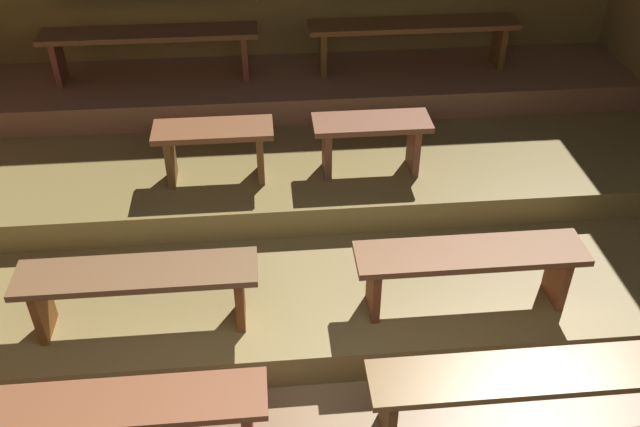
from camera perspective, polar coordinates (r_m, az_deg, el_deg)
ground at (r=5.18m, az=-1.68°, el=-4.42°), size 7.01×5.29×0.08m
platform_lower at (r=5.51m, az=-2.10°, el=0.47°), size 6.21×3.41×0.23m
platform_middle at (r=5.88m, az=-2.50°, el=5.63°), size 6.21×2.24×0.23m
platform_upper at (r=6.32m, az=-2.88°, el=10.30°), size 6.21×0.99×0.23m
bench_floor_left at (r=4.04m, az=-23.69°, el=-15.16°), size 2.59×0.33×0.43m
bench_floor_right at (r=4.20m, az=22.13°, el=-12.20°), size 2.59×0.33×0.43m
bench_lower_left at (r=4.26m, az=-14.77°, el=-5.56°), size 1.42×0.33×0.43m
bench_lower_right at (r=4.36m, az=12.23°, el=-4.00°), size 1.42×0.33×0.43m
bench_middle_left at (r=5.12m, az=-8.74°, el=5.88°), size 0.87×0.33×0.43m
bench_middle_right at (r=5.17m, az=4.24°, el=6.52°), size 0.87×0.33×0.43m
bench_upper_left at (r=6.25m, az=-13.86°, el=13.71°), size 1.84×0.33×0.43m
bench_upper_right at (r=6.33m, az=7.68°, el=14.69°), size 1.84×0.33×0.43m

